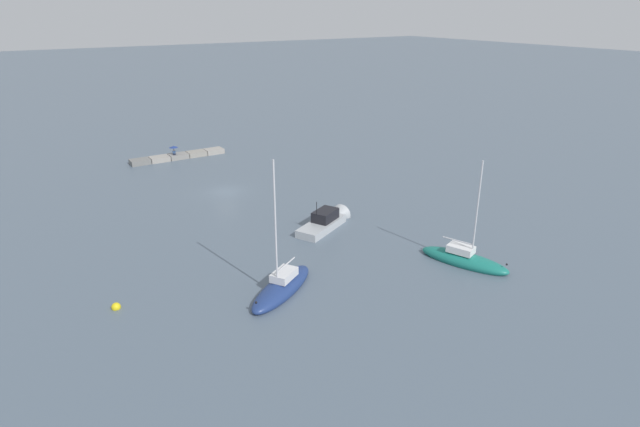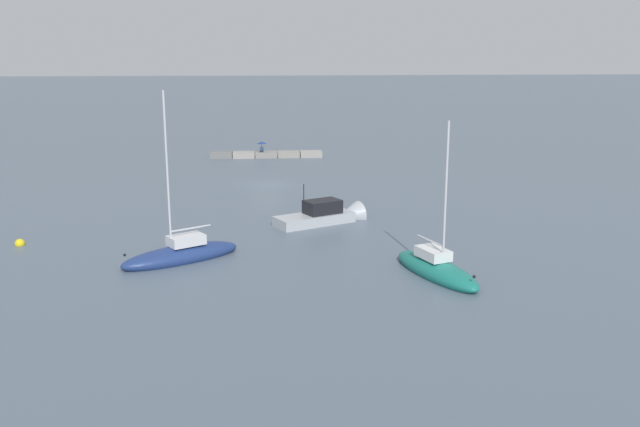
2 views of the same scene
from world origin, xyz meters
The scene contains 8 objects.
ground_plane centered at (0.00, 0.00, 0.00)m, with size 500.00×500.00×0.00m, color slate.
seawall_pier centered at (0.00, -17.30, 0.34)m, with size 13.43×2.00×0.68m.
person_seated_blue_left centered at (0.56, -17.24, 0.94)m, with size 0.50×0.67×0.73m.
umbrella_open_navy centered at (0.54, -17.31, 1.79)m, with size 1.24×1.24×1.27m.
sailboat_teal_near centered at (-9.86, 28.00, 0.37)m, with size 4.79×7.98×9.54m.
sailboat_navy_far centered at (5.46, 23.91, 0.39)m, with size 7.88×6.10×11.02m.
motorboat_grey_near centered at (-4.58, 14.88, 0.42)m, with size 7.34×5.17×4.00m.
mooring_buoy_far centered at (16.78, 19.64, 0.12)m, with size 0.67×0.67×0.67m.
Camera 2 is at (-0.00, 66.56, 13.21)m, focal length 39.22 mm.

